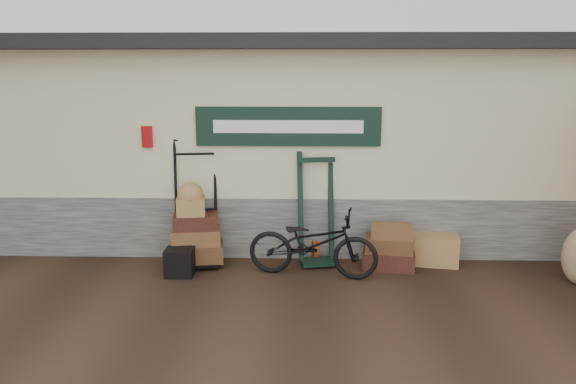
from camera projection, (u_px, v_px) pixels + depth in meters
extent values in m
plane|color=black|center=(309.00, 283.00, 7.32)|extent=(80.00, 80.00, 0.00)
cube|color=#4C4C47|center=(308.00, 201.00, 9.91)|extent=(14.00, 3.54, 0.90)
cube|color=beige|center=(309.00, 116.00, 9.59)|extent=(14.00, 3.50, 2.10)
cube|color=black|center=(309.00, 46.00, 9.20)|extent=(14.40, 4.10, 0.20)
cube|color=black|center=(288.00, 126.00, 7.86)|extent=(2.60, 0.06, 0.55)
cube|color=white|center=(288.00, 127.00, 7.83)|extent=(2.10, 0.01, 0.18)
cube|color=#9A0B0D|center=(147.00, 137.00, 7.95)|extent=(0.14, 0.10, 0.30)
cube|color=olive|center=(434.00, 249.00, 8.03)|extent=(0.72, 0.53, 0.43)
cube|color=black|center=(180.00, 262.00, 7.56)|extent=(0.38, 0.33, 0.37)
imported|color=black|center=(313.00, 240.00, 7.48)|extent=(0.92, 1.83, 1.02)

